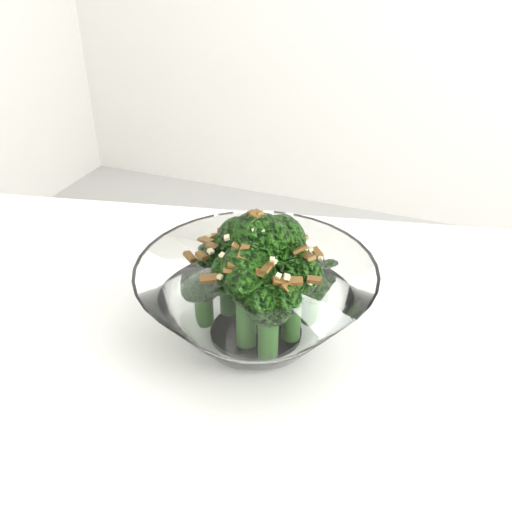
% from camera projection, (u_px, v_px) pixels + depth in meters
% --- Properties ---
extents(broccoli_dish, '(0.19, 0.19, 0.12)m').
position_uv_depth(broccoli_dish, '(257.00, 295.00, 0.47)').
color(broccoli_dish, white).
rests_on(broccoli_dish, table).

